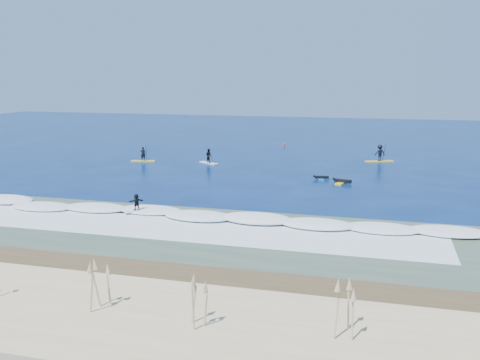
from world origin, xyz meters
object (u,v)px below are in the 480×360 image
(sup_paddler_right, at_px, (380,154))
(prone_paddler_near, at_px, (342,181))
(marker_buoy, at_px, (284,145))
(prone_paddler_far, at_px, (321,178))
(sup_paddler_center, at_px, (209,157))
(sup_paddler_left, at_px, (143,156))
(wave_surfer, at_px, (137,203))

(sup_paddler_right, xyz_separation_m, prone_paddler_near, (-3.12, -13.31, -0.71))
(marker_buoy, bearing_deg, prone_paddler_far, -70.88)
(sup_paddler_center, height_order, sup_paddler_right, sup_paddler_right)
(sup_paddler_left, height_order, sup_paddler_center, sup_paddler_left)
(wave_surfer, distance_m, marker_buoy, 37.86)
(wave_surfer, relative_size, marker_buoy, 2.77)
(sup_paddler_right, bearing_deg, prone_paddler_near, -126.90)
(sup_paddler_left, bearing_deg, prone_paddler_near, -29.15)
(wave_surfer, bearing_deg, prone_paddler_far, 14.08)
(sup_paddler_left, height_order, sup_paddler_right, sup_paddler_right)
(sup_paddler_center, bearing_deg, sup_paddler_left, -141.13)
(sup_paddler_right, relative_size, prone_paddler_far, 1.68)
(prone_paddler_near, height_order, wave_surfer, wave_surfer)
(marker_buoy, bearing_deg, wave_surfer, -95.33)
(sup_paddler_center, height_order, wave_surfer, sup_paddler_center)
(sup_paddler_center, bearing_deg, prone_paddler_near, 8.01)
(wave_surfer, bearing_deg, prone_paddler_near, 7.01)
(prone_paddler_far, bearing_deg, wave_surfer, 135.63)
(marker_buoy, bearing_deg, sup_paddler_center, -109.13)
(prone_paddler_near, xyz_separation_m, marker_buoy, (-9.55, 23.03, 0.10))
(sup_paddler_left, relative_size, prone_paddler_near, 1.23)
(sup_paddler_left, xyz_separation_m, wave_surfer, (9.51, -21.27, 0.14))
(marker_buoy, bearing_deg, sup_paddler_left, -128.42)
(prone_paddler_near, height_order, marker_buoy, marker_buoy)
(sup_paddler_right, distance_m, marker_buoy, 15.99)
(sup_paddler_center, bearing_deg, sup_paddler_right, 52.25)
(sup_paddler_right, relative_size, wave_surfer, 1.99)
(prone_paddler_near, distance_m, wave_surfer, 19.64)
(prone_paddler_near, relative_size, prone_paddler_far, 1.18)
(prone_paddler_far, xyz_separation_m, marker_buoy, (-7.53, 21.71, 0.12))
(prone_paddler_near, bearing_deg, marker_buoy, 37.07)
(sup_paddler_right, xyz_separation_m, prone_paddler_far, (-5.14, -11.98, -0.74))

